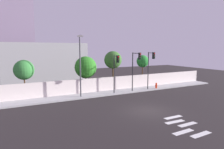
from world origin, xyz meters
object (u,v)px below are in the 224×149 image
at_px(traffic_light_center, 151,63).
at_px(roadside_tree_midleft, 86,67).
at_px(street_lamp_curbside, 80,62).
at_px(traffic_light_left, 136,63).
at_px(fire_hydrant, 156,85).
at_px(roadside_tree_leftmost, 24,70).
at_px(traffic_light_right, 116,66).
at_px(roadside_tree_midright, 113,60).
at_px(roadside_tree_rightmost, 143,61).

height_order(traffic_light_center, roadside_tree_midleft, traffic_light_center).
bearing_deg(street_lamp_curbside, traffic_light_left, -4.74).
bearing_deg(fire_hydrant, street_lamp_curbside, 179.80).
bearing_deg(street_lamp_curbside, roadside_tree_leftmost, 152.29).
height_order(traffic_light_left, traffic_light_center, traffic_light_center).
bearing_deg(traffic_light_right, fire_hydrant, 3.99).
xyz_separation_m(traffic_light_center, roadside_tree_midright, (-3.98, 3.56, 0.30)).
distance_m(traffic_light_right, roadside_tree_midleft, 4.47).
distance_m(roadside_tree_midleft, roadside_tree_midright, 4.23).
xyz_separation_m(fire_hydrant, roadside_tree_midleft, (-9.55, 3.09, 2.76)).
xyz_separation_m(street_lamp_curbside, roadside_tree_leftmost, (-5.80, 3.05, -0.98)).
xyz_separation_m(traffic_light_left, fire_hydrant, (3.93, 0.57, -3.32)).
relative_size(street_lamp_curbside, roadside_tree_leftmost, 1.58).
xyz_separation_m(street_lamp_curbside, roadside_tree_midleft, (1.75, 3.05, -1.00)).
distance_m(street_lamp_curbside, fire_hydrant, 11.92).
height_order(traffic_light_center, street_lamp_curbside, street_lamp_curbside).
distance_m(traffic_light_left, fire_hydrant, 5.18).
distance_m(roadside_tree_leftmost, roadside_tree_midright, 11.72).
height_order(traffic_light_center, roadside_tree_leftmost, traffic_light_center).
xyz_separation_m(street_lamp_curbside, fire_hydrant, (11.31, -0.04, -3.75)).
relative_size(fire_hydrant, roadside_tree_leftmost, 0.17).
xyz_separation_m(roadside_tree_midright, roadside_tree_rightmost, (5.22, 0.00, -0.35)).
bearing_deg(roadside_tree_midright, street_lamp_curbside, -152.65).
relative_size(roadside_tree_leftmost, roadside_tree_midleft, 0.94).
bearing_deg(fire_hydrant, roadside_tree_midleft, 162.10).
bearing_deg(roadside_tree_leftmost, traffic_light_right, -19.20).
bearing_deg(street_lamp_curbside, fire_hydrant, -0.20).
bearing_deg(roadside_tree_midright, traffic_light_center, -41.77).
distance_m(roadside_tree_leftmost, roadside_tree_midleft, 7.56).
relative_size(traffic_light_left, roadside_tree_leftmost, 1.14).
distance_m(traffic_light_center, roadside_tree_rightmost, 3.76).
bearing_deg(traffic_light_left, roadside_tree_leftmost, 164.48).
relative_size(traffic_light_left, street_lamp_curbside, 0.72).
distance_m(roadside_tree_leftmost, roadside_tree_rightmost, 16.92).
relative_size(traffic_light_center, roadside_tree_leftmost, 1.15).
bearing_deg(roadside_tree_rightmost, roadside_tree_midright, -180.00).
bearing_deg(traffic_light_center, roadside_tree_rightmost, 70.82).
bearing_deg(traffic_light_left, traffic_light_center, 2.37).
bearing_deg(fire_hydrant, roadside_tree_midright, 150.34).
bearing_deg(traffic_light_left, roadside_tree_midleft, 146.94).
distance_m(traffic_light_left, traffic_light_center, 2.50).
height_order(roadside_tree_midleft, roadside_tree_rightmost, roadside_tree_rightmost).
xyz_separation_m(fire_hydrant, roadside_tree_midright, (-5.42, 3.09, 3.63)).
distance_m(traffic_light_center, roadside_tree_midright, 5.35).
bearing_deg(traffic_light_center, traffic_light_left, -177.63).
relative_size(traffic_light_right, roadside_tree_midleft, 1.01).
bearing_deg(roadside_tree_midleft, roadside_tree_leftmost, 180.00).
distance_m(traffic_light_right, roadside_tree_midright, 3.89).
bearing_deg(traffic_light_right, traffic_light_left, -1.82).
relative_size(traffic_light_right, fire_hydrant, 6.19).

